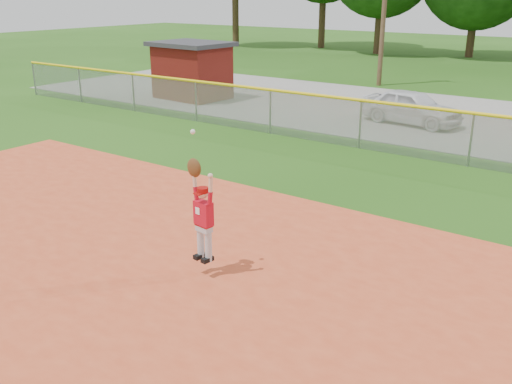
% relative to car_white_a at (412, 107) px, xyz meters
% --- Properties ---
extents(ground, '(120.00, 120.00, 0.00)m').
position_rel_car_white_a_xyz_m(ground, '(3.27, -14.15, -0.65)').
color(ground, '#234F12').
rests_on(ground, ground).
extents(car_white_a, '(3.81, 1.96, 1.24)m').
position_rel_car_white_a_xyz_m(car_white_a, '(0.00, 0.00, 0.00)').
color(car_white_a, silver).
rests_on(car_white_a, parking_strip).
extents(utility_shed, '(3.52, 2.83, 2.51)m').
position_rel_car_white_a_xyz_m(utility_shed, '(-10.03, -0.61, 0.63)').
color(utility_shed, '#52100B').
rests_on(utility_shed, ground).
extents(outfield_fence, '(40.06, 0.10, 1.55)m').
position_rel_car_white_a_xyz_m(outfield_fence, '(3.27, -4.15, 0.23)').
color(outfield_fence, gray).
rests_on(outfield_fence, ground).
extents(ballplayer, '(0.58, 0.27, 2.23)m').
position_rel_car_white_a_xyz_m(ballplayer, '(1.47, -13.36, 0.54)').
color(ballplayer, silver).
rests_on(ballplayer, ground).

